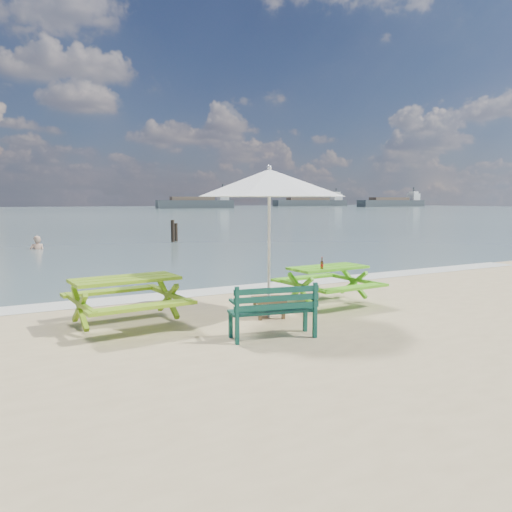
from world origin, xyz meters
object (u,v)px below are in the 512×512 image
park_bench (273,321)px  beer_bottle (322,265)px  swimmer (38,256)px  side_table (269,307)px  picnic_table_left (126,303)px  picnic_table_right (328,286)px  patio_umbrella (269,183)px

park_bench → beer_bottle: bearing=35.7°
swimmer → park_bench: bearing=-83.7°
park_bench → side_table: (0.66, 1.25, -0.07)m
picnic_table_left → park_bench: bearing=-44.8°
picnic_table_right → side_table: 1.76m
picnic_table_left → swimmer: 15.65m
patio_umbrella → swimmer: size_ratio=1.88×
picnic_table_right → swimmer: size_ratio=1.07×
patio_umbrella → swimmer: (-2.58, 16.24, -2.81)m
picnic_table_right → swimmer: (-4.28, 15.81, -0.70)m
park_bench → side_table: bearing=62.4°
beer_bottle → swimmer: (-3.93, 16.06, -1.19)m
picnic_table_right → swimmer: 16.39m
patio_umbrella → beer_bottle: 2.11m
park_bench → swimmer: 17.61m
picnic_table_left → picnic_table_right: bearing=-2.3°
picnic_table_right → patio_umbrella: patio_umbrella is taller
picnic_table_right → park_bench: park_bench is taller
swimmer → side_table: bearing=-81.0°
picnic_table_right → park_bench: 2.90m
side_table → patio_umbrella: bearing=0.0°
patio_umbrella → swimmer: 16.68m
side_table → beer_bottle: beer_bottle is taller
patio_umbrella → picnic_table_left: bearing=166.6°
side_table → beer_bottle: (1.35, 0.18, 0.69)m
swimmer → picnic_table_right: bearing=-74.9°
swimmer → picnic_table_left: bearing=-89.8°
patio_umbrella → picnic_table_right: bearing=14.4°
park_bench → beer_bottle: (2.00, 1.44, 0.62)m
side_table → beer_bottle: size_ratio=2.86×
park_bench → beer_bottle: beer_bottle is taller
side_table → picnic_table_left: bearing=166.6°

